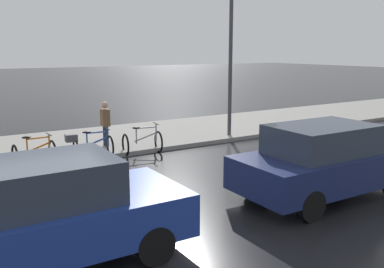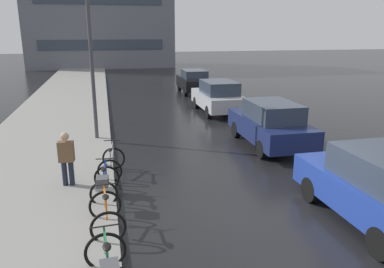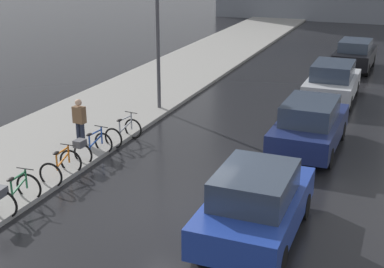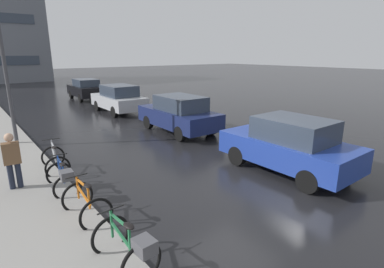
{
  "view_description": "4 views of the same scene",
  "coord_description": "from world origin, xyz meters",
  "views": [
    {
      "loc": [
        8.59,
        -1.92,
        3.35
      ],
      "look_at": [
        -1.31,
        4.27,
        1.01
      ],
      "focal_mm": 40.0,
      "sensor_mm": 36.0,
      "label": 1
    },
    {
      "loc": [
        -3.7,
        -6.97,
        4.23
      ],
      "look_at": [
        -1.2,
        3.71,
        1.18
      ],
      "focal_mm": 35.0,
      "sensor_mm": 36.0,
      "label": 2
    },
    {
      "loc": [
        4.83,
        -11.02,
        6.38
      ],
      "look_at": [
        -0.9,
        3.22,
        0.9
      ],
      "focal_mm": 50.0,
      "sensor_mm": 36.0,
      "label": 3
    },
    {
      "loc": [
        -5.63,
        -5.5,
        3.58
      ],
      "look_at": [
        0.58,
        2.46,
        0.83
      ],
      "focal_mm": 28.0,
      "sensor_mm": 36.0,
      "label": 4
    }
  ],
  "objects": [
    {
      "name": "ground_plane",
      "position": [
        0.0,
        0.0,
        0.0
      ],
      "size": [
        140.0,
        140.0,
        0.0
      ],
      "primitive_type": "plane",
      "color": "black"
    },
    {
      "name": "sidewalk_kerb",
      "position": [
        -6.0,
        10.0,
        0.07
      ],
      "size": [
        4.8,
        60.0,
        0.14
      ],
      "primitive_type": "cube",
      "color": "gray",
      "rests_on": "ground"
    },
    {
      "name": "bicycle_nearest",
      "position": [
        -3.83,
        -1.49,
        0.49
      ],
      "size": [
        0.83,
        1.38,
        0.94
      ],
      "color": "black",
      "rests_on": "ground"
    },
    {
      "name": "bicycle_second",
      "position": [
        -3.83,
        0.54,
        0.4
      ],
      "size": [
        0.79,
        1.13,
        0.94
      ],
      "color": "black",
      "rests_on": "ground"
    },
    {
      "name": "bicycle_third",
      "position": [
        -3.86,
        2.12,
        0.47
      ],
      "size": [
        0.78,
        1.42,
        0.94
      ],
      "color": "black",
      "rests_on": "ground"
    },
    {
      "name": "bicycle_farthest",
      "position": [
        -3.64,
        3.84,
        0.39
      ],
      "size": [
        0.86,
        1.25,
        0.98
      ],
      "color": "black",
      "rests_on": "ground"
    },
    {
      "name": "car_blue",
      "position": [
        2.12,
        -0.43,
        0.85
      ],
      "size": [
        1.97,
        4.14,
        1.7
      ],
      "color": "navy",
      "rests_on": "ground"
    },
    {
      "name": "car_navy",
      "position": [
        2.26,
        5.59,
        0.85
      ],
      "size": [
        1.97,
        4.39,
        1.7
      ],
      "color": "navy",
      "rests_on": "ground"
    },
    {
      "name": "car_silver",
      "position": [
        2.11,
        11.76,
        0.85
      ],
      "size": [
        1.97,
        4.23,
        1.68
      ],
      "color": "#B2B5BA",
      "rests_on": "ground"
    },
    {
      "name": "car_black",
      "position": [
        2.35,
        18.35,
        0.82
      ],
      "size": [
        1.97,
        4.18,
        1.6
      ],
      "color": "black",
      "rests_on": "ground"
    },
    {
      "name": "pedestrian",
      "position": [
        -4.82,
        3.06,
        0.92
      ],
      "size": [
        0.42,
        0.28,
        1.63
      ],
      "color": "#1E2333",
      "rests_on": "ground"
    },
    {
      "name": "streetlamp",
      "position": [
        -4.13,
        7.69,
        3.79
      ],
      "size": [
        0.36,
        0.36,
        6.11
      ],
      "color": "#424247",
      "rests_on": "ground"
    }
  ]
}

